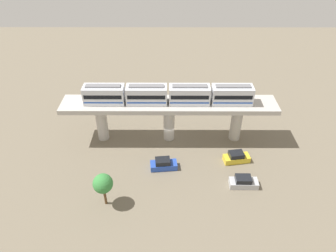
% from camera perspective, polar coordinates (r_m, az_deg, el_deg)
% --- Properties ---
extents(ground_plane, '(120.00, 120.00, 0.00)m').
position_cam_1_polar(ground_plane, '(56.46, 0.17, -2.18)').
color(ground_plane, '#706654').
extents(viaduct, '(5.20, 35.80, 7.42)m').
position_cam_1_polar(viaduct, '(53.08, 0.18, 2.77)').
color(viaduct, '#B7B2AA').
rests_on(viaduct, ground).
extents(train, '(2.64, 27.45, 3.24)m').
position_cam_1_polar(train, '(51.43, 0.01, 5.70)').
color(train, silver).
rests_on(train, viaduct).
extents(parked_car_yellow, '(2.45, 4.44, 1.76)m').
position_cam_1_polar(parked_car_yellow, '(52.50, 12.27, -5.57)').
color(parked_car_yellow, yellow).
rests_on(parked_car_yellow, ground).
extents(parked_car_blue, '(2.22, 4.36, 1.76)m').
position_cam_1_polar(parked_car_blue, '(50.11, -0.83, -6.94)').
color(parked_car_blue, '#284CB7').
rests_on(parked_car_blue, ground).
extents(parked_car_silver, '(1.84, 4.22, 1.76)m').
position_cam_1_polar(parked_car_silver, '(48.64, 13.49, -9.85)').
color(parked_car_silver, '#B2B5BA').
rests_on(parked_car_silver, ground).
extents(tree_near_viaduct, '(2.73, 2.73, 5.30)m').
position_cam_1_polar(tree_near_viaduct, '(43.63, -11.69, -10.20)').
color(tree_near_viaduct, brown).
rests_on(tree_near_viaduct, ground).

